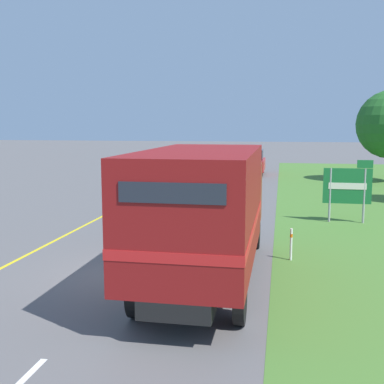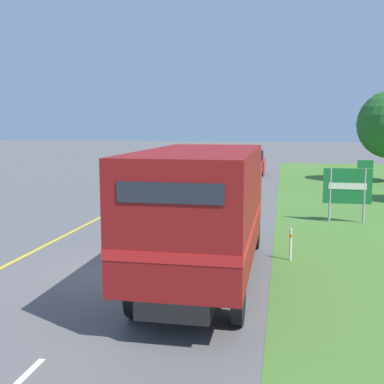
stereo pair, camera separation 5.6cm
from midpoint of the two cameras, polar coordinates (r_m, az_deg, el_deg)
ground_plane at (r=13.13m, az=-7.25°, el=-9.61°), size 200.00×200.00×0.00m
edge_line_yellow at (r=24.28m, az=-7.72°, el=-1.43°), size 0.12×55.43×0.01m
centre_dash_near at (r=13.60m, az=-6.58°, el=-8.96°), size 0.12×2.60×0.01m
centre_dash_mid_a at (r=19.81m, az=-0.90°, el=-3.51°), size 0.12×2.60×0.01m
centre_dash_mid_b at (r=26.21m, az=2.00°, el=-0.67°), size 0.12×2.60×0.01m
centre_dash_far at (r=32.68m, az=3.76°, el=1.06°), size 0.12×2.60×0.01m
centre_dash_farthest at (r=39.20m, az=4.93°, el=2.20°), size 0.12×2.60×0.01m
horse_trailer_truck at (r=11.96m, az=1.74°, el=-1.84°), size 2.51×8.22×3.38m
lead_car_white at (r=27.36m, az=-1.66°, el=1.70°), size 1.80×4.05×1.87m
lead_car_red_ahead at (r=38.53m, az=7.37°, el=3.54°), size 1.80×4.24×1.98m
highway_sign at (r=20.36m, az=18.12°, el=0.62°), size 1.90×0.09×2.55m
delineator_post at (r=14.44m, az=11.71°, el=-5.99°), size 0.08×0.08×0.95m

